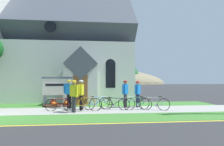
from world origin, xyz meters
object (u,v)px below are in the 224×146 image
Objects in this scene: bicycle_orange at (155,104)px; cyclist_in_yellow_jersey at (125,91)px; bicycle_silver at (137,103)px; church_sign at (57,87)px; cyclist_in_blue_jersey at (138,92)px; roadside_conifer at (119,52)px; bicycle_red at (115,104)px; cyclist_in_orange_jersey at (69,91)px; bicycle_blue at (60,105)px; cyclist_in_white_jersey at (81,92)px; cyclist_in_green_jersey at (74,93)px; bicycle_green at (86,104)px; bicycle_white at (97,103)px.

cyclist_in_yellow_jersey is at bearing 139.73° from bicycle_orange.
church_sign is at bearing 154.39° from bicycle_silver.
cyclist_in_blue_jersey is at bearing 117.93° from bicycle_orange.
cyclist_in_yellow_jersey is 9.03m from roadside_conifer.
cyclist_in_orange_jersey reaches higher than bicycle_red.
cyclist_in_white_jersey is at bearing 19.30° from bicycle_blue.
church_sign is at bearing 156.06° from bicycle_orange.
bicycle_red is 2.58m from cyclist_in_green_jersey.
bicycle_blue is 1.00× the size of cyclist_in_green_jersey.
cyclist_in_white_jersey is at bearing -165.43° from cyclist_in_yellow_jersey.
bicycle_blue is 1.07× the size of bicycle_orange.
bicycle_orange is (3.99, -0.02, -0.02)m from bicycle_green.
bicycle_red is 0.97× the size of cyclist_in_green_jersey.
roadside_conifer is (3.94, 9.82, 3.71)m from cyclist_in_green_jersey.
cyclist_in_green_jersey is at bearing -139.63° from bicycle_white.
cyclist_in_yellow_jersey is at bearing 16.22° from bicycle_white.
cyclist_in_blue_jersey is at bearing 21.68° from bicycle_green.
bicycle_white reaches higher than bicycle_blue.
church_sign is at bearing 144.34° from bicycle_white.
cyclist_in_blue_jersey reaches higher than bicycle_white.
church_sign is 3.34m from cyclist_in_green_jersey.
roadside_conifer is at bearing 62.99° from bicycle_blue.
cyclist_in_green_jersey reaches higher than bicycle_white.
bicycle_red is 2.95m from cyclist_in_orange_jersey.
bicycle_silver is 2.99m from bicycle_green.
roadside_conifer is (-0.02, 8.16, 3.75)m from cyclist_in_blue_jersey.
bicycle_green is 10.92m from roadside_conifer.
cyclist_in_green_jersey is (0.80, -0.51, 0.68)m from bicycle_blue.
cyclist_in_blue_jersey is (4.76, 1.15, 0.64)m from bicycle_blue.
bicycle_silver is at bearing -11.77° from bicycle_white.
bicycle_blue is at bearing -166.38° from cyclist_in_blue_jersey.
cyclist_in_blue_jersey is (0.31, 1.05, 0.62)m from bicycle_silver.
bicycle_blue is 1.00× the size of cyclist_in_white_jersey.
bicycle_silver is 1.05m from bicycle_orange.
cyclist_in_yellow_jersey is (4.52, -1.39, -0.27)m from church_sign.
cyclist_in_white_jersey reaches higher than bicycle_silver.
church_sign reaches higher than bicycle_orange.
bicycle_white is at bearing 15.76° from bicycle_blue.
cyclist_in_white_jersey is 0.97m from cyclist_in_green_jersey.
church_sign is at bearing 129.34° from cyclist_in_white_jersey.
bicycle_orange is 2.11m from cyclist_in_yellow_jersey.
cyclist_in_orange_jersey is at bearing 166.34° from bicycle_white.
cyclist_in_blue_jersey is (2.67, 0.56, 0.63)m from bicycle_white.
roadside_conifer is at bearing 51.89° from church_sign.
bicycle_blue is 0.99× the size of cyclist_in_orange_jersey.
bicycle_blue is 1.28m from cyclist_in_orange_jersey.
bicycle_blue is at bearing -76.92° from church_sign.
bicycle_green is at bearing -59.68° from cyclist_in_white_jersey.
bicycle_green is at bearing 27.86° from cyclist_in_green_jersey.
cyclist_in_yellow_jersey is (3.93, 1.13, 0.67)m from bicycle_blue.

